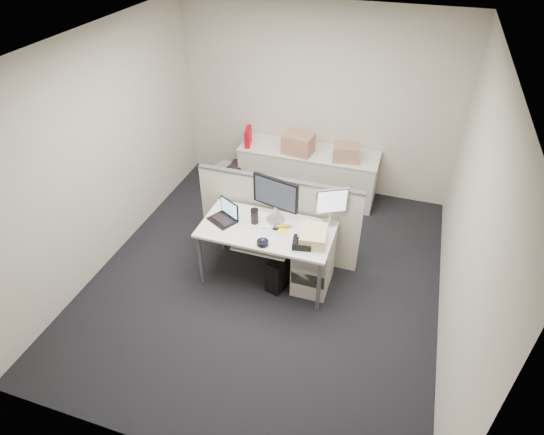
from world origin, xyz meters
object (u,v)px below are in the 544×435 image
(desk, at_px, (267,233))
(desk_phone, at_px, (302,244))
(laptop, at_px, (222,213))
(monitor_main, at_px, (276,200))

(desk, bearing_deg, desk_phone, -21.55)
(laptop, distance_m, desk_phone, 1.00)
(laptop, bearing_deg, desk, 31.13)
(desk, relative_size, monitor_main, 2.70)
(desk_phone, bearing_deg, monitor_main, 128.10)
(desk, distance_m, desk_phone, 0.50)
(monitor_main, xyz_separation_m, laptop, (-0.57, -0.20, -0.16))
(desk, height_order, monitor_main, monitor_main)
(desk_phone, bearing_deg, desk, 147.87)
(laptop, relative_size, desk_phone, 1.52)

